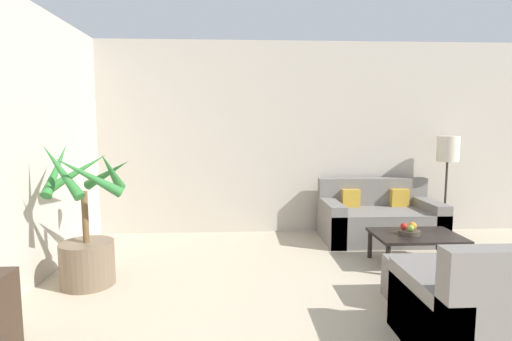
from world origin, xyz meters
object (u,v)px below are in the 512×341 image
at_px(fruit_bowl, 409,232).
at_px(apple_green, 411,228).
at_px(sofa_loveseat, 379,220).
at_px(potted_palm, 87,239).
at_px(apple_red, 404,226).
at_px(armchair, 474,316).
at_px(ottoman, 421,282).
at_px(floor_lamp, 448,154).
at_px(orange_fruit, 413,226).
at_px(coffee_table, 416,238).

height_order(fruit_bowl, apple_green, apple_green).
height_order(sofa_loveseat, fruit_bowl, sofa_loveseat).
bearing_deg(potted_palm, apple_red, 6.55).
xyz_separation_m(armchair, ottoman, (0.03, 0.80, -0.09)).
relative_size(floor_lamp, fruit_bowl, 6.23).
bearing_deg(potted_palm, ottoman, -10.30).
height_order(floor_lamp, fruit_bowl, floor_lamp).
relative_size(floor_lamp, apple_red, 19.02).
height_order(potted_palm, floor_lamp, potted_palm).
height_order(apple_red, apple_green, apple_red).
bearing_deg(ottoman, armchair, -91.98).
distance_m(orange_fruit, armchair, 1.76).
bearing_deg(armchair, sofa_loveseat, 82.87).
xyz_separation_m(potted_palm, ottoman, (3.04, -0.55, -0.26)).
bearing_deg(armchair, orange_fruit, 78.48).
bearing_deg(coffee_table, apple_green, -143.01).
distance_m(sofa_loveseat, ottoman, 1.93).
xyz_separation_m(floor_lamp, fruit_bowl, (-1.02, -1.18, -0.77)).
xyz_separation_m(floor_lamp, armchair, (-1.33, -2.88, -0.87)).
relative_size(apple_green, orange_fruit, 0.84).
bearing_deg(floor_lamp, apple_red, -133.15).
distance_m(floor_lamp, apple_green, 1.76).
bearing_deg(fruit_bowl, orange_fruit, 27.47).
distance_m(orange_fruit, ottoman, 1.00).
height_order(armchair, ottoman, armchair).
height_order(coffee_table, orange_fruit, orange_fruit).
height_order(apple_red, armchair, armchair).
distance_m(sofa_loveseat, coffee_table, 0.99).
bearing_deg(sofa_loveseat, fruit_bowl, -91.88).
distance_m(potted_palm, apple_green, 3.32).
bearing_deg(floor_lamp, armchair, -114.81).
relative_size(floor_lamp, coffee_table, 1.51).
height_order(coffee_table, apple_red, apple_red).
distance_m(apple_red, orange_fruit, 0.10).
relative_size(fruit_bowl, apple_green, 3.17).
bearing_deg(sofa_loveseat, floor_lamp, 9.75).
xyz_separation_m(apple_green, armchair, (-0.30, -1.64, -0.16)).
bearing_deg(armchair, potted_palm, 155.73).
bearing_deg(potted_palm, coffee_table, 6.07).
relative_size(apple_red, armchair, 0.08).
bearing_deg(orange_fruit, apple_red, 173.60).
bearing_deg(ottoman, orange_fruit, 70.60).
relative_size(fruit_bowl, apple_red, 3.05).
bearing_deg(apple_red, orange_fruit, -6.40).
relative_size(apple_green, armchair, 0.08).
bearing_deg(apple_green, coffee_table, 36.99).
xyz_separation_m(fruit_bowl, orange_fruit, (0.05, 0.02, 0.07)).
bearing_deg(fruit_bowl, ottoman, -107.27).
height_order(sofa_loveseat, floor_lamp, floor_lamp).
height_order(sofa_loveseat, armchair, armchair).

